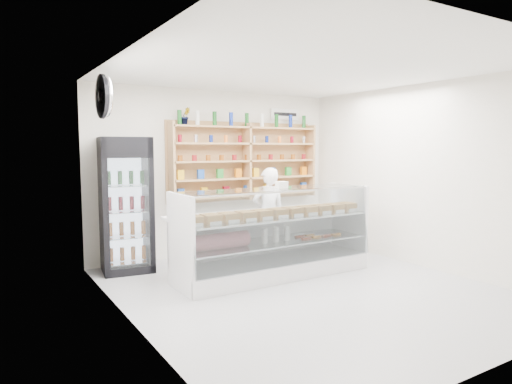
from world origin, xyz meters
TOP-DOWN VIEW (x-y plane):
  - room at (0.00, 0.00)m, footprint 5.00×5.00m
  - display_counter at (0.01, 0.77)m, footprint 2.89×0.86m
  - shop_worker at (0.48, 1.62)m, footprint 0.61×0.46m
  - drinks_cooler at (-1.70, 2.13)m, footprint 0.80×0.78m
  - wall_shelving at (0.50, 2.34)m, footprint 2.84×0.28m
  - potted_plant at (-0.65, 2.34)m, footprint 0.16×0.13m
  - security_mirror at (-2.17, 1.20)m, footprint 0.15×0.50m
  - wall_sign at (1.40, 2.47)m, footprint 0.62×0.03m

SIDE VIEW (x-z plane):
  - display_counter at x=0.01m, z-range -0.28..0.98m
  - shop_worker at x=0.48m, z-range 0.00..1.51m
  - drinks_cooler at x=-1.70m, z-range 0.00..1.99m
  - room at x=0.00m, z-range -1.10..3.90m
  - wall_shelving at x=0.50m, z-range 0.93..2.26m
  - potted_plant at x=-0.65m, z-range 2.20..2.48m
  - security_mirror at x=-2.17m, z-range 2.20..2.70m
  - wall_sign at x=1.40m, z-range 2.35..2.55m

